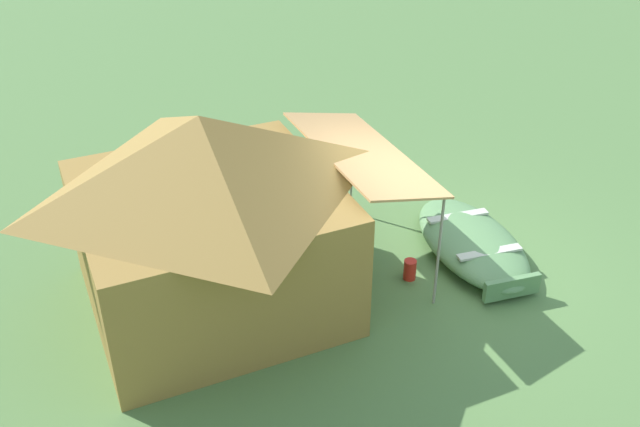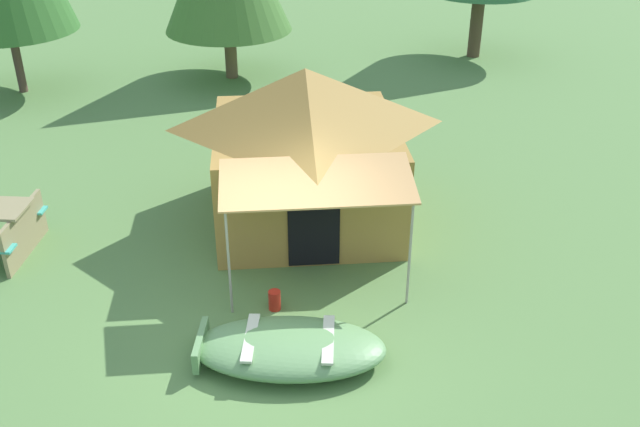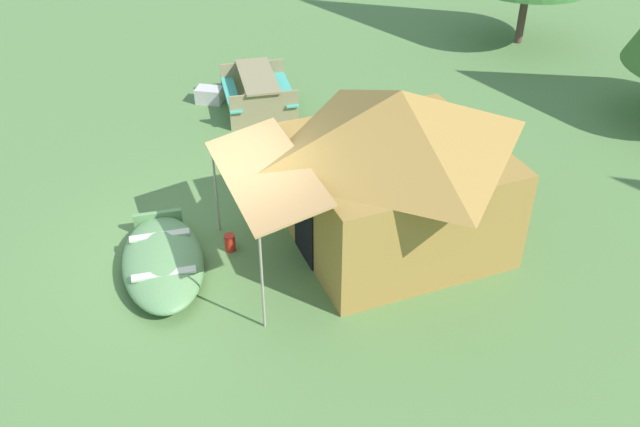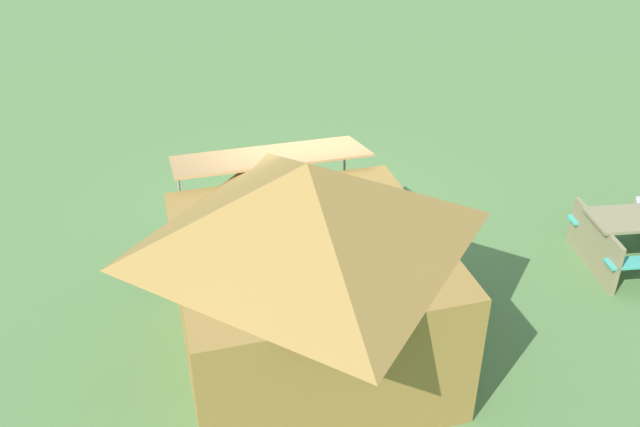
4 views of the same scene
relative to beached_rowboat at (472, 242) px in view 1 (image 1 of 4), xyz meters
The scene contains 4 objects.
ground_plane 0.72m from the beached_rowboat, 101.89° to the left, with size 80.00×80.00×0.00m, color #567C43.
beached_rowboat is the anchor object (origin of this frame).
canvas_cabin_tent 3.78m from the beached_rowboat, 83.21° to the left, with size 3.15×4.26×2.58m.
fuel_can 1.09m from the beached_rowboat, 98.06° to the left, with size 0.17×0.17×0.29m, color red.
Camera 1 is at (-6.72, 4.57, 5.90)m, focal length 40.80 mm.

